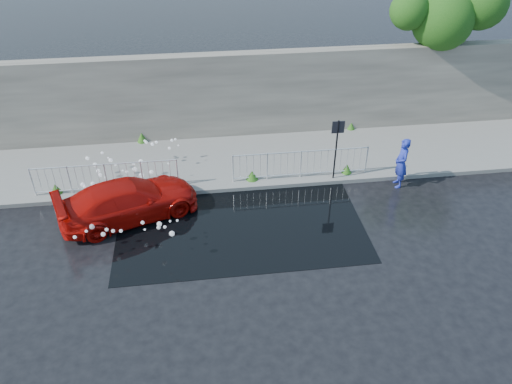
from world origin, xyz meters
The scene contains 13 objects.
ground centered at (0.00, 0.00, 0.00)m, with size 90.00×90.00×0.00m, color black.
pavement centered at (0.00, 5.00, 0.07)m, with size 30.00×4.00×0.15m, color slate.
curb centered at (0.00, 3.00, 0.08)m, with size 30.00×0.25×0.16m, color slate.
retaining_wall centered at (0.00, 7.20, 1.90)m, with size 30.00×0.60×3.50m, color #575149.
puddle centered at (0.50, 1.00, 0.01)m, with size 8.00×5.00×0.01m, color black.
sign_post centered at (4.20, 3.10, 1.72)m, with size 0.45×0.06×2.50m.
tree centered at (9.81, 7.42, 4.80)m, with size 4.84×2.52×6.27m.
railing_left centered at (-4.00, 3.35, 0.74)m, with size 5.05×0.05×1.10m.
railing_right centered at (3.00, 3.35, 0.74)m, with size 5.05×0.05×1.10m.
weeds centered at (-0.28, 4.55, 0.33)m, with size 12.17×3.93×0.41m.
water_spray centered at (-3.19, 2.72, 0.67)m, with size 3.54×5.91×1.07m.
red_car centered at (-3.10, 1.85, 0.66)m, with size 1.86×4.57×1.33m, color #A80B06.
person centered at (6.50, 2.54, 0.95)m, with size 0.69×0.45×1.90m, color #202CA2.
Camera 1 is at (-0.67, -12.05, 10.13)m, focal length 35.00 mm.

